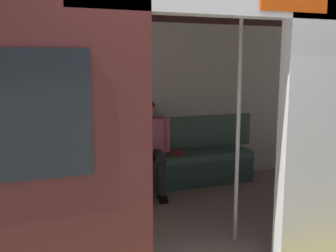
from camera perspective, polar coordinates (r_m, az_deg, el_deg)
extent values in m
cube|color=silver|center=(3.37, 23.59, -0.86)|extent=(1.05, 0.12, 2.13)
cube|color=silver|center=(2.75, 7.95, 17.84)|extent=(2.09, 0.16, 0.20)
cube|color=#BF3F0C|center=(2.96, 18.19, 16.87)|extent=(0.56, 0.02, 0.12)
cube|color=#351515|center=(3.89, -1.01, 17.79)|extent=(6.40, 2.62, 0.12)
cube|color=gray|center=(4.17, -0.92, -13.33)|extent=(6.08, 2.46, 0.01)
cube|color=silver|center=(5.06, -5.60, 3.06)|extent=(6.08, 0.10, 2.13)
cube|color=#4C7566|center=(5.06, -5.35, -1.58)|extent=(3.52, 0.06, 0.45)
cube|color=white|center=(3.88, -1.01, 16.48)|extent=(4.48, 0.16, 0.03)
cube|color=#4C7566|center=(4.91, -4.63, -5.14)|extent=(3.16, 0.44, 0.09)
cube|color=#39574C|center=(4.79, -3.94, -8.20)|extent=(3.16, 0.04, 0.34)
cube|color=pink|center=(4.87, -2.97, -1.69)|extent=(0.41, 0.27, 0.50)
sphere|color=#8C664C|center=(4.81, -3.00, 2.34)|extent=(0.21, 0.21, 0.21)
sphere|color=black|center=(4.82, -3.03, 2.78)|extent=(0.19, 0.19, 0.19)
cylinder|color=pink|center=(4.88, -0.19, -1.30)|extent=(0.08, 0.08, 0.44)
cylinder|color=pink|center=(4.80, -5.68, -1.52)|extent=(0.08, 0.08, 0.44)
cylinder|color=#2D2D38|center=(4.74, -1.47, -4.48)|extent=(0.19, 0.41, 0.14)
cylinder|color=#2D2D38|center=(4.71, -3.63, -4.58)|extent=(0.19, 0.41, 0.14)
cylinder|color=#2D2D38|center=(4.61, -0.97, -8.02)|extent=(0.10, 0.10, 0.39)
cylinder|color=#2D2D38|center=(4.58, -3.20, -8.16)|extent=(0.10, 0.10, 0.39)
cube|color=black|center=(4.63, -0.84, -10.63)|extent=(0.13, 0.23, 0.06)
cube|color=black|center=(4.60, -3.08, -10.79)|extent=(0.13, 0.23, 0.06)
cube|color=maroon|center=(4.82, -7.50, -3.88)|extent=(0.26, 0.14, 0.17)
cube|color=maroon|center=(4.75, -7.29, -4.18)|extent=(0.02, 0.01, 0.14)
cube|color=#B22D2D|center=(5.09, 1.22, -3.91)|extent=(0.20, 0.25, 0.03)
cylinder|color=silver|center=(3.03, -4.42, -1.36)|extent=(0.04, 0.04, 2.11)
cylinder|color=silver|center=(3.44, 10.32, -0.19)|extent=(0.04, 0.04, 2.11)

